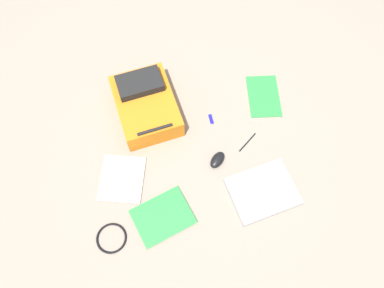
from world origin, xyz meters
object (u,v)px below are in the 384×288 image
at_px(cable_coil, 111,238).
at_px(usb_stick, 211,119).
at_px(book_red, 122,179).
at_px(laptop, 263,191).
at_px(backpack, 146,104).
at_px(book_manual, 263,97).
at_px(book_blue, 163,217).
at_px(pen_black, 247,142).
at_px(computer_mouse, 217,160).

height_order(cable_coil, usb_stick, cable_coil).
relative_size(book_red, cable_coil, 1.83).
distance_m(book_red, usb_stick, 0.58).
bearing_deg(cable_coil, laptop, -164.36).
relative_size(backpack, book_manual, 1.75).
height_order(book_blue, usb_stick, book_blue).
distance_m(backpack, book_blue, 0.61).
bearing_deg(cable_coil, book_red, -96.93).
bearing_deg(book_manual, pen_black, 67.55).
xyz_separation_m(backpack, computer_mouse, (-0.37, 0.31, -0.05)).
bearing_deg(cable_coil, book_blue, -158.40).
bearing_deg(computer_mouse, book_blue, 80.64).
bearing_deg(usb_stick, book_manual, -156.70).
height_order(computer_mouse, cable_coil, computer_mouse).
relative_size(book_blue, computer_mouse, 3.31).
bearing_deg(pen_black, book_blue, 40.98).
height_order(backpack, pen_black, backpack).
height_order(book_red, pen_black, book_red).
bearing_deg(usb_stick, laptop, 119.06).
bearing_deg(laptop, usb_stick, -60.94).
relative_size(book_manual, cable_coil, 1.87).
bearing_deg(pen_black, laptop, 100.07).
bearing_deg(book_manual, backpack, 5.82).
distance_m(book_red, pen_black, 0.68).
xyz_separation_m(cable_coil, usb_stick, (-0.51, -0.63, -0.00)).
distance_m(book_red, cable_coil, 0.30).
bearing_deg(backpack, pen_black, 158.81).
bearing_deg(usb_stick, pen_black, 141.95).
xyz_separation_m(laptop, book_red, (0.71, -0.09, -0.01)).
xyz_separation_m(book_manual, book_red, (0.77, 0.46, -0.00)).
distance_m(backpack, cable_coil, 0.71).
xyz_separation_m(book_manual, pen_black, (0.11, 0.28, -0.01)).
height_order(backpack, cable_coil, backpack).
relative_size(laptop, book_blue, 1.14).
bearing_deg(pen_black, book_manual, -112.45).
height_order(book_manual, pen_black, book_manual).
bearing_deg(book_manual, cable_coil, 43.37).
bearing_deg(pen_black, backpack, -21.19).
xyz_separation_m(cable_coil, pen_black, (-0.69, -0.49, -0.00)).
distance_m(cable_coil, pen_black, 0.85).
bearing_deg(book_red, pen_black, -163.96).
relative_size(laptop, cable_coil, 2.64).
bearing_deg(cable_coil, backpack, -102.49).
distance_m(backpack, laptop, 0.77).
xyz_separation_m(backpack, laptop, (-0.59, 0.49, -0.06)).
xyz_separation_m(backpack, usb_stick, (-0.35, 0.06, -0.07)).
bearing_deg(book_manual, book_blue, 49.78).
bearing_deg(book_red, book_blue, 135.90).
distance_m(cable_coil, usb_stick, 0.81).
relative_size(book_manual, book_blue, 0.81).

